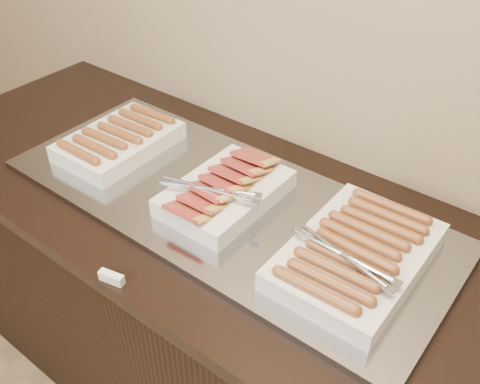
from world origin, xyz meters
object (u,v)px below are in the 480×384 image
counter (226,317)px  dish_left (119,140)px  dish_center (224,191)px  warming_tray (222,202)px  dish_right (356,254)px

counter → dish_left: dish_left is taller
counter → dish_center: bearing=-36.3°
dish_center → dish_left: bearing=179.3°
dish_left → dish_center: bearing=-2.0°
warming_tray → dish_center: 0.05m
warming_tray → counter: bearing=0.0°
warming_tray → dish_right: bearing=-0.5°
counter → dish_center: (0.01, -0.00, 0.50)m
counter → dish_right: dish_right is taller
dish_left → dish_center: size_ratio=0.97×
counter → warming_tray: (-0.00, 0.00, 0.46)m
warming_tray → dish_left: size_ratio=3.51×
dish_right → dish_left: bearing=179.4°
counter → dish_right: (0.38, -0.00, 0.50)m
dish_left → dish_right: 0.78m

